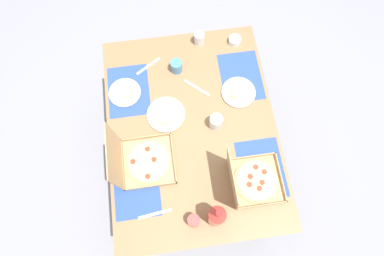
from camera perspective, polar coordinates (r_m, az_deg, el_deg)
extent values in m
plane|color=gray|center=(2.69, 0.00, -5.50)|extent=(6.00, 6.00, 0.00)
cylinder|color=#3F3328|center=(2.31, 14.06, -16.50)|extent=(0.07, 0.07, 0.73)
cylinder|color=#3F3328|center=(2.65, 8.00, 11.08)|extent=(0.07, 0.07, 0.73)
cylinder|color=#3F3328|center=(2.27, -9.74, -19.99)|extent=(0.07, 0.07, 0.73)
cylinder|color=#3F3328|center=(2.62, -12.01, 8.54)|extent=(0.07, 0.07, 0.73)
cube|color=#936D47|center=(1.99, 0.00, -0.15)|extent=(1.37, 1.03, 0.03)
cube|color=#2D4C9E|center=(1.94, 12.12, -7.07)|extent=(0.36, 0.26, 0.00)
cube|color=#2D4C9E|center=(2.14, 8.63, 9.02)|extent=(0.36, 0.26, 0.00)
cube|color=#2D4C9E|center=(1.91, -9.74, -10.14)|extent=(0.36, 0.26, 0.00)
cube|color=#2D4C9E|center=(2.11, -11.13, 6.51)|extent=(0.36, 0.26, 0.00)
cube|color=tan|center=(1.92, 11.22, -9.16)|extent=(0.29, 0.29, 0.01)
cube|color=tan|center=(1.88, 12.22, -13.21)|extent=(0.01, 0.29, 0.03)
cube|color=tan|center=(1.93, 10.46, -4.99)|extent=(0.01, 0.29, 0.03)
cube|color=tan|center=(1.94, 15.38, -8.32)|extent=(0.29, 0.01, 0.03)
cube|color=tan|center=(1.87, 7.11, -9.76)|extent=(0.29, 0.01, 0.03)
cylinder|color=#E0B76B|center=(1.91, 11.27, -9.10)|extent=(0.25, 0.25, 0.01)
cylinder|color=#EFD67F|center=(1.90, 11.32, -9.06)|extent=(0.23, 0.23, 0.00)
cylinder|color=red|center=(1.91, 11.17, -6.77)|extent=(0.03, 0.03, 0.00)
cylinder|color=red|center=(1.90, 10.24, -8.43)|extent=(0.03, 0.03, 0.00)
cylinder|color=red|center=(1.89, 10.08, -9.79)|extent=(0.03, 0.03, 0.00)
cylinder|color=red|center=(1.89, 11.80, -10.40)|extent=(0.03, 0.03, 0.00)
cylinder|color=red|center=(1.90, 12.28, -9.36)|extent=(0.03, 0.03, 0.00)
cylinder|color=red|center=(1.92, 12.63, -7.55)|extent=(0.03, 0.03, 0.00)
cube|color=tan|center=(1.72, 7.16, -8.91)|extent=(0.29, 0.03, 0.29)
cube|color=tan|center=(1.92, -7.65, -5.95)|extent=(0.30, 0.30, 0.01)
cube|color=tan|center=(1.87, -7.28, -10.17)|extent=(0.01, 0.30, 0.03)
cube|color=tan|center=(1.95, -8.13, -1.64)|extent=(0.01, 0.30, 0.03)
cube|color=tan|center=(1.90, -3.28, -5.25)|extent=(0.30, 0.01, 0.03)
cube|color=tan|center=(1.93, -12.09, -6.35)|extent=(0.30, 0.01, 0.03)
cylinder|color=#E0B76B|center=(1.91, -7.68, -5.89)|extent=(0.27, 0.27, 0.01)
cylinder|color=#EFD67F|center=(1.91, -7.71, -5.83)|extent=(0.24, 0.24, 0.00)
cylinder|color=red|center=(1.92, -7.88, -3.69)|extent=(0.03, 0.03, 0.00)
cylinder|color=red|center=(1.92, -10.40, -5.85)|extent=(0.03, 0.03, 0.00)
cylinder|color=red|center=(1.88, -7.84, -8.47)|extent=(0.03, 0.03, 0.00)
cylinder|color=red|center=(1.90, -6.73, -5.53)|extent=(0.03, 0.03, 0.00)
cube|color=tan|center=(1.77, -13.51, -5.11)|extent=(0.30, 0.02, 0.30)
cylinder|color=white|center=(2.00, -4.60, 2.34)|extent=(0.23, 0.23, 0.01)
cylinder|color=white|center=(2.00, -4.62, 2.43)|extent=(0.24, 0.24, 0.01)
cylinder|color=#E0B76B|center=(1.98, -4.83, 1.76)|extent=(0.09, 0.09, 0.01)
cylinder|color=#EFD67F|center=(1.97, -4.85, 1.83)|extent=(0.08, 0.08, 0.00)
cylinder|color=white|center=(2.10, -11.75, 6.06)|extent=(0.19, 0.19, 0.01)
cylinder|color=white|center=(2.09, -11.79, 6.16)|extent=(0.20, 0.20, 0.01)
cylinder|color=#E0B76B|center=(2.08, -11.24, 6.03)|extent=(0.08, 0.08, 0.01)
cylinder|color=#EFD67F|center=(2.08, -11.27, 6.11)|extent=(0.07, 0.07, 0.00)
cylinder|color=white|center=(2.08, 8.19, 6.19)|extent=(0.21, 0.21, 0.01)
cylinder|color=white|center=(2.07, 8.22, 6.29)|extent=(0.21, 0.21, 0.01)
cylinder|color=#E0B76B|center=(2.06, 7.59, 6.15)|extent=(0.09, 0.09, 0.01)
cylinder|color=#EFD67F|center=(2.05, 7.61, 6.23)|extent=(0.07, 0.07, 0.00)
cylinder|color=#B2382D|center=(1.75, 4.27, -15.34)|extent=(0.09, 0.09, 0.22)
cone|color=#B2382D|center=(1.63, 4.60, -14.98)|extent=(0.09, 0.09, 0.04)
cylinder|color=#B2382D|center=(1.58, 4.73, -14.83)|extent=(0.03, 0.03, 0.06)
cylinder|color=red|center=(1.55, 4.83, -14.72)|extent=(0.03, 0.03, 0.01)
cylinder|color=silver|center=(1.94, 4.25, 1.12)|extent=(0.08, 0.08, 0.10)
cylinder|color=teal|center=(2.11, -2.76, 10.84)|extent=(0.07, 0.07, 0.09)
cylinder|color=#BF4742|center=(1.81, 0.29, -16.04)|extent=(0.07, 0.07, 0.09)
cylinder|color=silver|center=(2.22, 1.28, 15.56)|extent=(0.07, 0.07, 0.09)
cylinder|color=white|center=(2.26, 7.55, 15.09)|extent=(0.08, 0.08, 0.04)
cube|color=#B7B7BC|center=(2.08, 0.88, 7.10)|extent=(0.14, 0.15, 0.00)
cube|color=#B7B7BC|center=(2.17, -7.71, 10.79)|extent=(0.11, 0.17, 0.00)
cube|color=#B7B7BC|center=(1.87, -6.57, -14.83)|extent=(0.04, 0.19, 0.00)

